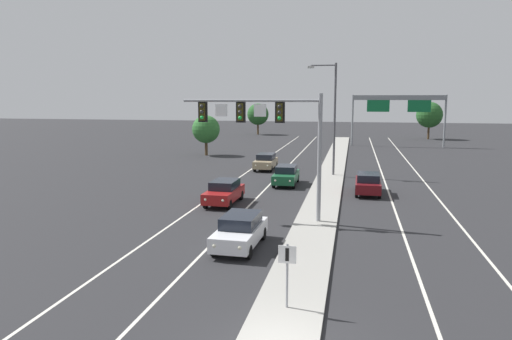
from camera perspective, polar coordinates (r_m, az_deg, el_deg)
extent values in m
cube|color=#9E9B93|center=(31.23, 7.75, -4.42)|extent=(2.40, 110.00, 0.15)
cube|color=silver|center=(38.61, 1.50, -1.92)|extent=(0.14, 100.00, 0.01)
cube|color=silver|center=(38.13, 15.56, -2.38)|extent=(0.14, 100.00, 0.01)
cube|color=silver|center=(39.32, -3.24, -1.74)|extent=(0.14, 100.00, 0.01)
cube|color=silver|center=(38.50, 20.46, -2.51)|extent=(0.14, 100.00, 0.01)
cylinder|color=gray|center=(26.79, 7.63, 1.39)|extent=(0.24, 0.24, 7.20)
cylinder|color=gray|center=(27.14, -0.69, 8.34)|extent=(7.92, 0.16, 0.16)
cube|color=black|center=(26.88, 2.89, 6.94)|extent=(0.56, 0.06, 1.20)
cube|color=#38330F|center=(26.84, 2.88, 6.94)|extent=(0.32, 0.32, 1.00)
sphere|color=#282828|center=(26.67, 2.83, 7.61)|extent=(0.22, 0.22, 0.22)
sphere|color=#282828|center=(26.67, 2.82, 6.92)|extent=(0.22, 0.22, 0.22)
sphere|color=green|center=(26.69, 2.82, 6.24)|extent=(0.22, 0.22, 0.22)
cube|color=black|center=(27.32, -1.84, 6.97)|extent=(0.56, 0.06, 1.20)
cube|color=#38330F|center=(27.28, -1.86, 6.97)|extent=(0.32, 0.32, 1.00)
sphere|color=#282828|center=(27.11, -1.95, 7.63)|extent=(0.22, 0.22, 0.22)
sphere|color=#282828|center=(27.12, -1.94, 6.96)|extent=(0.22, 0.22, 0.22)
sphere|color=green|center=(27.13, -1.94, 6.28)|extent=(0.22, 0.22, 0.22)
cube|color=black|center=(27.94, -6.39, 6.96)|extent=(0.56, 0.06, 1.20)
cube|color=#38330F|center=(27.90, -6.42, 6.96)|extent=(0.32, 0.32, 1.00)
sphere|color=#282828|center=(27.73, -6.54, 7.61)|extent=(0.22, 0.22, 0.22)
sphere|color=#282828|center=(27.74, -6.53, 6.95)|extent=(0.22, 0.22, 0.22)
sphere|color=green|center=(27.75, -6.52, 6.29)|extent=(0.22, 0.22, 0.22)
cube|color=white|center=(27.02, 0.48, 7.17)|extent=(0.70, 0.04, 0.70)
cube|color=white|center=(27.55, -4.18, 7.18)|extent=(0.70, 0.04, 0.70)
cylinder|color=gray|center=(16.20, 3.76, -12.57)|extent=(0.08, 0.08, 2.20)
cube|color=white|center=(15.92, 3.77, -10.09)|extent=(0.60, 0.03, 0.60)
cube|color=black|center=(15.90, 3.76, -10.11)|extent=(0.12, 0.01, 0.44)
cylinder|color=#4C4C51|center=(43.37, 9.42, 5.98)|extent=(0.20, 0.20, 10.00)
cylinder|color=#4C4C51|center=(43.48, 8.10, 12.35)|extent=(2.20, 0.12, 0.12)
cube|color=#B7B7B2|center=(43.55, 6.62, 12.17)|extent=(0.56, 0.28, 0.20)
cube|color=silver|center=(22.89, -1.95, -7.68)|extent=(1.91, 4.45, 0.70)
cube|color=black|center=(22.92, -1.81, -6.02)|extent=(1.65, 2.42, 0.56)
sphere|color=#EAE5C6|center=(20.72, -1.98, -9.31)|extent=(0.18, 0.18, 0.18)
sphere|color=#EAE5C6|center=(21.03, -5.05, -9.06)|extent=(0.18, 0.18, 0.18)
cylinder|color=black|center=(21.41, -0.90, -9.82)|extent=(0.24, 0.65, 0.64)
cylinder|color=black|center=(21.84, -5.04, -9.48)|extent=(0.24, 0.65, 0.64)
cylinder|color=black|center=(24.20, 0.84, -7.62)|extent=(0.24, 0.65, 0.64)
cylinder|color=black|center=(24.58, -2.84, -7.38)|extent=(0.24, 0.65, 0.64)
cube|color=maroon|center=(32.15, -3.88, -2.90)|extent=(1.88, 4.43, 0.70)
cube|color=black|center=(32.23, -3.78, -1.72)|extent=(1.63, 2.41, 0.56)
sphere|color=#EAE5C6|center=(29.93, -4.01, -3.67)|extent=(0.18, 0.18, 0.18)
sphere|color=#EAE5C6|center=(30.28, -6.10, -3.56)|extent=(0.18, 0.18, 0.18)
cylinder|color=black|center=(30.59, -3.23, -4.16)|extent=(0.23, 0.64, 0.64)
cylinder|color=black|center=(31.06, -6.08, -4.00)|extent=(0.23, 0.64, 0.64)
cylinder|color=black|center=(33.42, -1.82, -3.05)|extent=(0.23, 0.64, 0.64)
cylinder|color=black|center=(33.85, -4.44, -2.92)|extent=(0.23, 0.64, 0.64)
cube|color=#195633|center=(39.07, 3.62, -0.82)|extent=(1.88, 4.43, 0.70)
cube|color=black|center=(39.19, 3.67, 0.14)|extent=(1.63, 2.40, 0.56)
sphere|color=#EAE5C6|center=(36.87, 4.09, -1.32)|extent=(0.18, 0.18, 0.18)
sphere|color=#EAE5C6|center=(37.01, 2.32, -1.27)|extent=(0.18, 0.18, 0.18)
cylinder|color=black|center=(37.58, 4.55, -1.75)|extent=(0.23, 0.64, 0.64)
cylinder|color=black|center=(37.78, 2.13, -1.68)|extent=(0.23, 0.64, 0.64)
cylinder|color=black|center=(40.52, 5.00, -1.00)|extent=(0.23, 0.64, 0.64)
cylinder|color=black|center=(40.70, 2.76, -0.93)|extent=(0.23, 0.64, 0.64)
cube|color=tan|center=(47.24, 1.16, 0.85)|extent=(1.81, 4.41, 0.70)
cube|color=black|center=(47.37, 1.21, 1.64)|extent=(1.59, 2.38, 0.56)
sphere|color=#EAE5C6|center=(45.01, 1.39, 0.52)|extent=(0.18, 0.18, 0.18)
sphere|color=#EAE5C6|center=(45.22, -0.05, 0.56)|extent=(0.18, 0.18, 0.18)
cylinder|color=black|center=(45.69, 1.81, 0.14)|extent=(0.22, 0.64, 0.64)
cylinder|color=black|center=(45.98, -0.15, 0.20)|extent=(0.22, 0.64, 0.64)
cylinder|color=black|center=(48.62, 2.41, 0.65)|extent=(0.22, 0.64, 0.64)
cylinder|color=black|center=(48.89, 0.56, 0.71)|extent=(0.22, 0.64, 0.64)
cube|color=#5B0F14|center=(36.32, 13.28, -1.77)|extent=(1.84, 4.42, 0.70)
cube|color=black|center=(35.99, 13.32, -0.84)|extent=(1.61, 2.39, 0.56)
sphere|color=#EAE5C6|center=(38.45, 12.37, -1.09)|extent=(0.18, 0.18, 0.18)
sphere|color=#EAE5C6|center=(38.47, 14.09, -1.14)|extent=(0.18, 0.18, 0.18)
cylinder|color=black|center=(37.85, 12.01, -1.84)|extent=(0.23, 0.64, 0.64)
cylinder|color=black|center=(37.88, 14.44, -1.92)|extent=(0.23, 0.64, 0.64)
cylinder|color=black|center=(34.90, 11.98, -2.73)|extent=(0.23, 0.64, 0.64)
cylinder|color=black|center=(34.94, 14.61, -2.81)|extent=(0.23, 0.64, 0.64)
cylinder|color=gray|center=(72.27, 11.49, 5.86)|extent=(0.28, 0.28, 7.50)
cylinder|color=gray|center=(73.38, 21.74, 5.45)|extent=(0.28, 0.28, 7.50)
cube|color=gray|center=(72.46, 16.77, 8.32)|extent=(13.00, 0.36, 0.70)
cube|color=#0F6033|center=(72.08, 14.46, 7.46)|extent=(3.20, 0.08, 1.70)
cube|color=#0F6033|center=(72.57, 19.01, 7.27)|extent=(3.20, 0.08, 1.70)
cylinder|color=#4C3823|center=(92.37, 0.23, 4.98)|extent=(0.36, 0.36, 2.26)
sphere|color=#235623|center=(92.23, 0.24, 6.71)|extent=(4.13, 4.13, 4.13)
cylinder|color=#4C3823|center=(87.17, 20.00, 4.29)|extent=(0.36, 0.36, 2.41)
sphere|color=#235623|center=(87.01, 20.10, 6.24)|extent=(4.41, 4.41, 4.41)
cylinder|color=#4C3823|center=(59.29, -5.99, 2.67)|extent=(0.36, 0.36, 1.87)
sphere|color=#2D6B2D|center=(59.09, -6.03, 4.89)|extent=(3.43, 3.43, 3.43)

